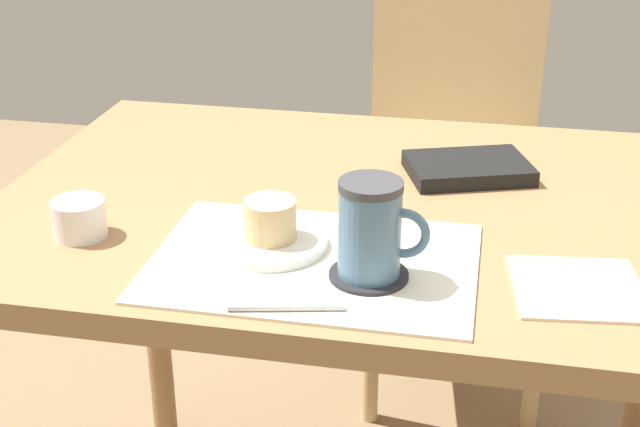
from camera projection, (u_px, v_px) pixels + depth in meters
The scene contains 11 objects.
dining_table at pixel (369, 256), 1.32m from camera, with size 1.08×0.74×0.75m.
wooden_chair at pixel (455, 171), 2.02m from camera, with size 0.47×0.47×0.91m.
placemat at pixel (314, 262), 1.10m from camera, with size 0.40×0.29×0.00m, color silver.
pastry_plate at pixel (271, 242), 1.13m from camera, with size 0.14×0.14×0.01m, color silver.
pastry at pixel (270, 219), 1.12m from camera, with size 0.07×0.07×0.05m, color #E5BC7F.
coffee_coaster at pixel (369, 275), 1.06m from camera, with size 0.10×0.10×0.01m, color #232328.
coffee_mug at pixel (372, 229), 1.04m from camera, with size 0.11×0.08×0.12m.
teaspoon at pixel (286, 307), 0.99m from camera, with size 0.01×0.01×0.13m, color silver.
paper_napkin at pixel (578, 288), 1.04m from camera, with size 0.15×0.15×0.00m, color silver.
sugar_bowl at pixel (79, 218), 1.16m from camera, with size 0.07×0.07×0.05m, color white.
small_book at pixel (468, 168), 1.36m from camera, with size 0.18×0.12×0.02m, color black.
Camera 1 is at (0.16, -1.16, 1.27)m, focal length 50.00 mm.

